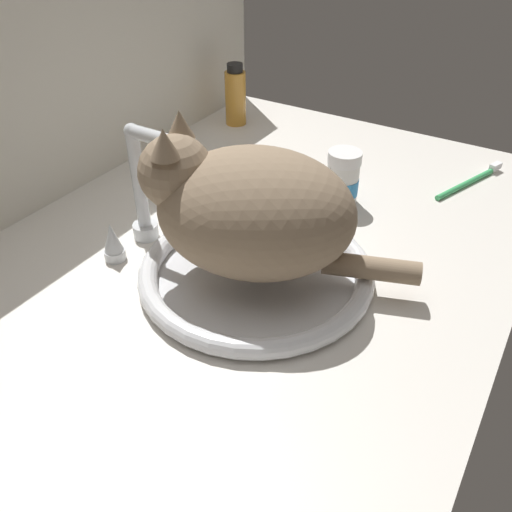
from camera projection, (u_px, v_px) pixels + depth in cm
name	position (u px, v px, depth cm)	size (l,w,h in cm)	color
countertop	(234.00, 275.00, 80.22)	(123.94, 75.11, 3.00)	silver
backsplash_wall	(29.00, 105.00, 85.59)	(123.94, 2.40, 40.14)	silver
sink_basin	(256.00, 272.00, 76.42)	(33.39, 33.39, 2.76)	white
faucet	(145.00, 197.00, 81.03)	(17.24, 11.57, 19.02)	silver
cat	(245.00, 209.00, 70.58)	(28.41, 37.48, 20.33)	#8C755B
pill_bottle	(343.00, 179.00, 92.08)	(5.76, 5.76, 9.55)	white
amber_bottle	(235.00, 96.00, 119.44)	(4.63, 4.63, 13.49)	gold
toothbrush	(471.00, 181.00, 99.64)	(18.51, 7.74, 1.70)	#3FB266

